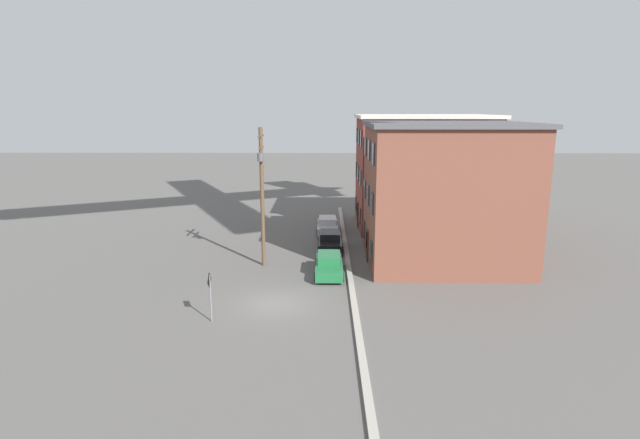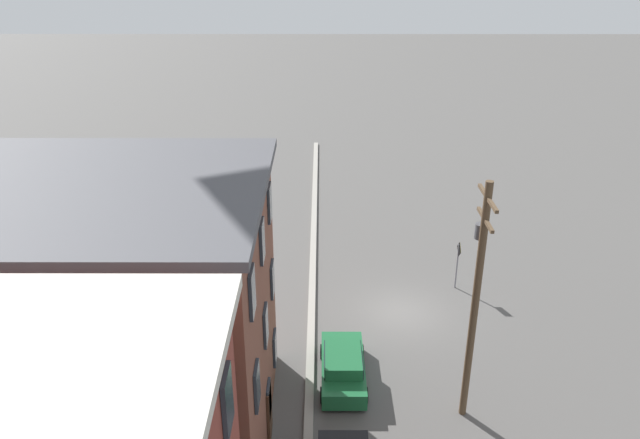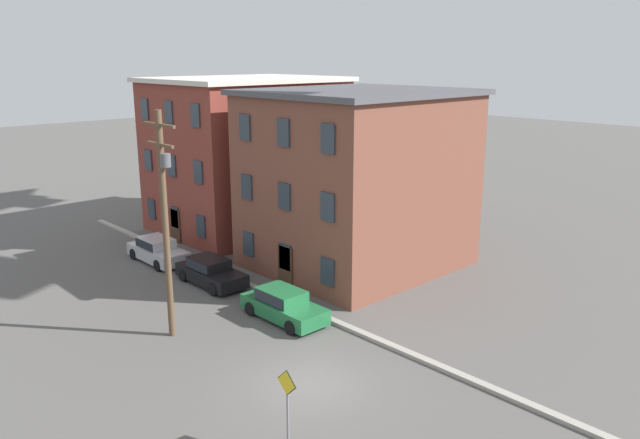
{
  "view_description": "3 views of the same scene",
  "coord_description": "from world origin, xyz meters",
  "views": [
    {
      "loc": [
        27.0,
        2.81,
        11.02
      ],
      "look_at": [
        -0.94,
        2.54,
        4.79
      ],
      "focal_mm": 28.0,
      "sensor_mm": 36.0,
      "label": 1
    },
    {
      "loc": [
        -26.62,
        4.02,
        17.12
      ],
      "look_at": [
        0.3,
        4.08,
        4.97
      ],
      "focal_mm": 35.0,
      "sensor_mm": 36.0,
      "label": 2
    },
    {
      "loc": [
        15.49,
        -14.1,
        11.89
      ],
      "look_at": [
        -2.0,
        2.36,
        5.56
      ],
      "focal_mm": 35.0,
      "sensor_mm": 36.0,
      "label": 3
    }
  ],
  "objects": [
    {
      "name": "ground_plane",
      "position": [
        0.0,
        0.0,
        0.0
      ],
      "size": [
        200.0,
        200.0,
        0.0
      ],
      "primitive_type": "plane",
      "color": "#565451"
    },
    {
      "name": "kerb_strip",
      "position": [
        0.0,
        4.5,
        0.08
      ],
      "size": [
        56.0,
        0.36,
        0.16
      ],
      "primitive_type": "cube",
      "color": "#9E998E",
      "rests_on": "ground_plane"
    },
    {
      "name": "apartment_corner",
      "position": [
        -19.6,
        11.9,
        5.25
      ],
      "size": [
        9.7,
        12.32,
        10.47
      ],
      "color": "brown",
      "rests_on": "ground_plane"
    },
    {
      "name": "apartment_midblock",
      "position": [
        -8.47,
        11.4,
        5.06
      ],
      "size": [
        10.12,
        11.31,
        10.09
      ],
      "color": "brown",
      "rests_on": "ground_plane"
    },
    {
      "name": "car_silver",
      "position": [
        -16.83,
        3.06,
        0.75
      ],
      "size": [
        4.4,
        1.92,
        1.43
      ],
      "color": "#B7B7BC",
      "rests_on": "ground_plane"
    },
    {
      "name": "car_black",
      "position": [
        -11.47,
        3.23,
        0.75
      ],
      "size": [
        4.4,
        1.92,
        1.43
      ],
      "color": "black",
      "rests_on": "ground_plane"
    },
    {
      "name": "car_green",
      "position": [
        -5.27,
        3.1,
        0.75
      ],
      "size": [
        4.4,
        1.92,
        1.43
      ],
      "color": "#1E6638",
      "rests_on": "ground_plane"
    },
    {
      "name": "caution_sign",
      "position": [
        2.44,
        -3.19,
        1.8
      ],
      "size": [
        0.86,
        0.08,
        2.72
      ],
      "color": "slate",
      "rests_on": "ground_plane"
    },
    {
      "name": "utility_pole",
      "position": [
        -7.25,
        -1.57,
        5.49
      ],
      "size": [
        2.4,
        0.44,
        9.79
      ],
      "color": "brown",
      "rests_on": "ground_plane"
    }
  ]
}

